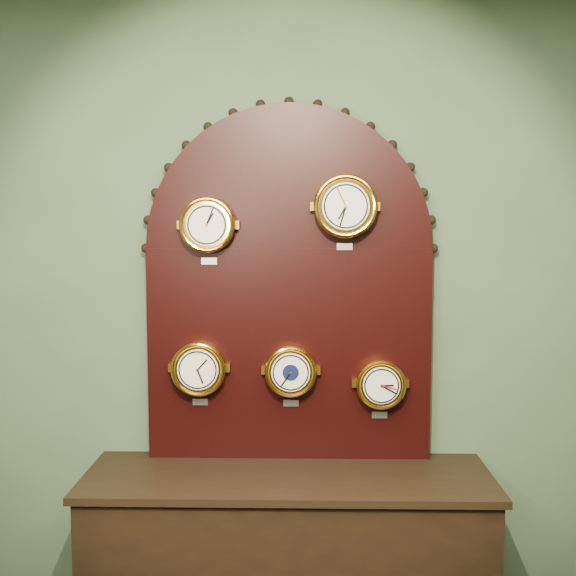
{
  "coord_description": "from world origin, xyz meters",
  "views": [
    {
      "loc": [
        0.06,
        -0.54,
        1.84
      ],
      "look_at": [
        0.0,
        2.25,
        1.58
      ],
      "focal_mm": 44.33,
      "sensor_mm": 36.0,
      "label": 1
    }
  ],
  "objects_px": {
    "arabic_clock": "(345,206)",
    "tide_clock": "(381,384)",
    "display_board": "(289,273)",
    "barometer": "(291,371)",
    "roman_clock": "(208,225)",
    "hygrometer": "(199,368)",
    "shop_counter": "(288,576)"
  },
  "relations": [
    {
      "from": "arabic_clock",
      "to": "tide_clock",
      "type": "xyz_separation_m",
      "value": [
        0.15,
        0.0,
        -0.74
      ]
    },
    {
      "from": "display_board",
      "to": "barometer",
      "type": "height_order",
      "value": "display_board"
    },
    {
      "from": "roman_clock",
      "to": "hygrometer",
      "type": "xyz_separation_m",
      "value": [
        -0.04,
        -0.0,
        -0.6
      ]
    },
    {
      "from": "shop_counter",
      "to": "arabic_clock",
      "type": "bearing_deg",
      "value": 33.36
    },
    {
      "from": "shop_counter",
      "to": "roman_clock",
      "type": "height_order",
      "value": "roman_clock"
    },
    {
      "from": "arabic_clock",
      "to": "tide_clock",
      "type": "relative_size",
      "value": 1.19
    },
    {
      "from": "roman_clock",
      "to": "arabic_clock",
      "type": "height_order",
      "value": "arabic_clock"
    },
    {
      "from": "display_board",
      "to": "arabic_clock",
      "type": "xyz_separation_m",
      "value": [
        0.23,
        -0.07,
        0.28
      ]
    },
    {
      "from": "shop_counter",
      "to": "barometer",
      "type": "relative_size",
      "value": 5.96
    },
    {
      "from": "roman_clock",
      "to": "arabic_clock",
      "type": "distance_m",
      "value": 0.57
    },
    {
      "from": "shop_counter",
      "to": "display_board",
      "type": "height_order",
      "value": "display_board"
    },
    {
      "from": "display_board",
      "to": "barometer",
      "type": "relative_size",
      "value": 5.7
    },
    {
      "from": "shop_counter",
      "to": "display_board",
      "type": "xyz_separation_m",
      "value": [
        0.0,
        0.22,
        1.23
      ]
    },
    {
      "from": "display_board",
      "to": "tide_clock",
      "type": "height_order",
      "value": "display_board"
    },
    {
      "from": "shop_counter",
      "to": "display_board",
      "type": "distance_m",
      "value": 1.25
    },
    {
      "from": "display_board",
      "to": "hygrometer",
      "type": "relative_size",
      "value": 5.44
    },
    {
      "from": "roman_clock",
      "to": "barometer",
      "type": "height_order",
      "value": "roman_clock"
    },
    {
      "from": "roman_clock",
      "to": "barometer",
      "type": "bearing_deg",
      "value": 0.03
    },
    {
      "from": "shop_counter",
      "to": "roman_clock",
      "type": "relative_size",
      "value": 5.72
    },
    {
      "from": "arabic_clock",
      "to": "hygrometer",
      "type": "bearing_deg",
      "value": 179.93
    },
    {
      "from": "display_board",
      "to": "tide_clock",
      "type": "relative_size",
      "value": 5.89
    },
    {
      "from": "hygrometer",
      "to": "shop_counter",
      "type": "bearing_deg",
      "value": -22.1
    },
    {
      "from": "shop_counter",
      "to": "barometer",
      "type": "bearing_deg",
      "value": 86.64
    },
    {
      "from": "roman_clock",
      "to": "tide_clock",
      "type": "relative_size",
      "value": 1.08
    },
    {
      "from": "shop_counter",
      "to": "hygrometer",
      "type": "distance_m",
      "value": 0.92
    },
    {
      "from": "shop_counter",
      "to": "hygrometer",
      "type": "bearing_deg",
      "value": 157.9
    },
    {
      "from": "arabic_clock",
      "to": "roman_clock",
      "type": "bearing_deg",
      "value": 179.93
    },
    {
      "from": "arabic_clock",
      "to": "hygrometer",
      "type": "relative_size",
      "value": 1.1
    },
    {
      "from": "shop_counter",
      "to": "tide_clock",
      "type": "distance_m",
      "value": 0.87
    },
    {
      "from": "display_board",
      "to": "barometer",
      "type": "xyz_separation_m",
      "value": [
        0.01,
        -0.07,
        -0.41
      ]
    },
    {
      "from": "display_board",
      "to": "shop_counter",
      "type": "bearing_deg",
      "value": -90.0
    },
    {
      "from": "shop_counter",
      "to": "arabic_clock",
      "type": "height_order",
      "value": "arabic_clock"
    }
  ]
}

